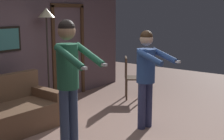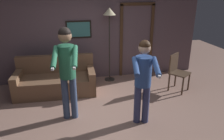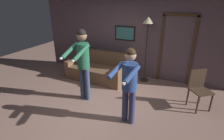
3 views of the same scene
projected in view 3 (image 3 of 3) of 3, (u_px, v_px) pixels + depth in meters
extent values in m
plane|color=#A37B6D|center=(101.00, 109.00, 4.19)|extent=(12.00, 12.00, 0.00)
cube|color=#645058|center=(131.00, 37.00, 5.65)|extent=(6.40, 0.06, 2.60)
cube|color=black|center=(125.00, 33.00, 5.64)|extent=(0.67, 0.02, 0.46)
cube|color=teal|center=(125.00, 33.00, 5.63)|extent=(0.59, 0.01, 0.38)
cube|color=#4C331E|center=(160.00, 49.00, 5.36)|extent=(0.08, 0.04, 2.04)
cube|color=#4C331E|center=(192.00, 52.00, 5.03)|extent=(0.08, 0.04, 2.04)
cube|color=#4C331E|center=(181.00, 15.00, 4.81)|extent=(0.98, 0.04, 0.08)
cube|color=brown|center=(96.00, 73.00, 5.68)|extent=(1.94, 0.94, 0.42)
cube|color=brown|center=(101.00, 57.00, 5.82)|extent=(1.90, 0.23, 0.45)
cube|color=brown|center=(75.00, 66.00, 6.01)|extent=(0.20, 0.86, 0.58)
cube|color=brown|center=(121.00, 75.00, 5.30)|extent=(0.20, 0.86, 0.58)
cylinder|color=#332D28|center=(144.00, 80.00, 5.67)|extent=(0.28, 0.28, 0.02)
cylinder|color=#332D28|center=(146.00, 53.00, 5.33)|extent=(0.04, 0.04, 1.78)
cone|color=#F9EAB7|center=(148.00, 20.00, 4.96)|extent=(0.33, 0.33, 0.18)
cylinder|color=#3C4E72|center=(82.00, 83.00, 4.51)|extent=(0.13, 0.13, 0.87)
cylinder|color=#3C4E72|center=(87.00, 84.00, 4.44)|extent=(0.13, 0.13, 0.87)
cylinder|color=#286B4C|center=(83.00, 56.00, 4.19)|extent=(0.30, 0.30, 0.62)
sphere|color=#9E7556|center=(82.00, 36.00, 4.01)|extent=(0.24, 0.24, 0.24)
sphere|color=black|center=(82.00, 34.00, 4.00)|extent=(0.23, 0.23, 0.23)
cylinder|color=#286B4C|center=(70.00, 50.00, 4.00)|extent=(0.15, 0.54, 0.30)
cube|color=white|center=(62.00, 58.00, 3.84)|extent=(0.06, 0.15, 0.04)
cylinder|color=#286B4C|center=(81.00, 52.00, 3.85)|extent=(0.15, 0.54, 0.30)
cube|color=white|center=(74.00, 60.00, 3.69)|extent=(0.06, 0.15, 0.04)
cylinder|color=navy|center=(125.00, 104.00, 3.67)|extent=(0.13, 0.13, 0.78)
cylinder|color=navy|center=(132.00, 107.00, 3.59)|extent=(0.13, 0.13, 0.78)
cylinder|color=#2D4C8C|center=(130.00, 77.00, 3.38)|extent=(0.30, 0.30, 0.55)
sphere|color=#D8AD8E|center=(131.00, 55.00, 3.22)|extent=(0.21, 0.21, 0.21)
sphere|color=#382314|center=(131.00, 53.00, 3.20)|extent=(0.20, 0.20, 0.20)
cylinder|color=#2D4C8C|center=(116.00, 70.00, 3.23)|extent=(0.19, 0.50, 0.22)
cylinder|color=#2D4C8C|center=(132.00, 74.00, 3.05)|extent=(0.19, 0.50, 0.22)
cube|color=white|center=(125.00, 83.00, 2.90)|extent=(0.07, 0.15, 0.04)
cylinder|color=#4C3828|center=(197.00, 105.00, 3.94)|extent=(0.04, 0.04, 0.45)
cylinder|color=#4C3828|center=(211.00, 103.00, 4.01)|extent=(0.04, 0.04, 0.45)
cylinder|color=#4C3828|center=(188.00, 97.00, 4.26)|extent=(0.04, 0.04, 0.45)
cylinder|color=#4C3828|center=(200.00, 95.00, 4.34)|extent=(0.04, 0.04, 0.45)
cube|color=#4C3828|center=(201.00, 91.00, 4.05)|extent=(0.59, 0.59, 0.03)
cube|color=#4C3828|center=(197.00, 78.00, 4.13)|extent=(0.36, 0.28, 0.45)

